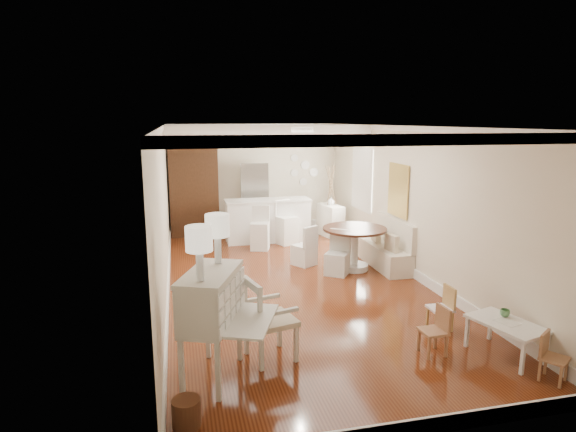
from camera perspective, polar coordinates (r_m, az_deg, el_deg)
name	(u,v)px	position (r m, az deg, el deg)	size (l,w,h in m)	color
room	(293,172)	(8.74, 0.54, 5.24)	(9.00, 9.04, 2.82)	maroon
secretary_bureau	(212,325)	(5.62, -9.02, -12.68)	(1.00, 1.02, 1.28)	silver
gustavian_armchair	(271,319)	(6.03, -2.07, -12.05)	(0.60, 0.60, 1.04)	silver
wicker_basket	(186,413)	(5.10, -11.96, -21.85)	(0.28, 0.28, 0.28)	#552E1A
kids_table	(505,339)	(6.76, 24.37, -13.14)	(0.54, 0.89, 0.45)	white
kids_chair_a	(433,331)	(6.46, 16.82, -12.86)	(0.30, 0.30, 0.63)	#A46F4A
kids_chair_b	(440,308)	(7.20, 17.60, -10.32)	(0.31, 0.31, 0.64)	tan
kids_chair_c	(554,358)	(6.38, 29.03, -14.49)	(0.27, 0.27, 0.57)	#9B6946
banquette	(385,243)	(9.80, 11.44, -3.17)	(0.52, 1.60, 0.98)	silver
dining_table	(354,249)	(9.54, 7.85, -3.87)	(1.24, 1.24, 0.85)	#422115
slip_chair_near	(337,253)	(9.21, 5.87, -4.37)	(0.40, 0.42, 0.85)	silver
slip_chair_far	(304,245)	(9.77, 1.93, -3.48)	(0.39, 0.41, 0.82)	white
breakfast_counter	(268,220)	(11.66, -2.40, -0.51)	(2.05, 0.65, 1.03)	white
bar_stool_left	(260,228)	(10.91, -3.34, -1.45)	(0.40, 0.40, 0.99)	white
bar_stool_right	(286,222)	(11.39, -0.19, -0.75)	(0.42, 0.42, 1.05)	white
pantry_cabinet	(194,190)	(12.43, -11.10, 3.00)	(1.20, 0.60, 2.30)	#381E11
fridge	(268,198)	(12.64, -2.41, 2.19)	(0.75, 0.65, 1.80)	silver
sideboard	(330,220)	(12.25, 5.04, -0.53)	(0.37, 0.83, 0.80)	white
pencil_cup	(505,313)	(6.83, 24.32, -10.44)	(0.12, 0.12, 0.10)	#518B56
branch_vase	(331,201)	(12.19, 5.11, 1.79)	(0.19, 0.19, 0.20)	white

